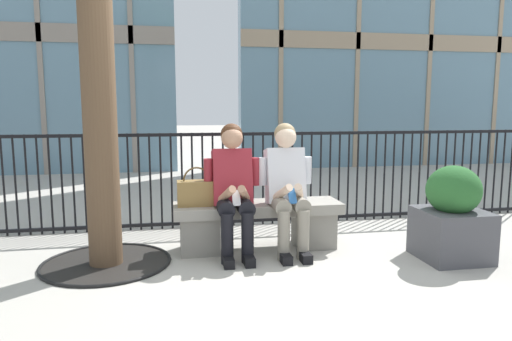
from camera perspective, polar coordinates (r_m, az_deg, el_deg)
The scene contains 7 objects.
ground_plane at distance 4.55m, azimuth 0.23°, elevation -9.56°, with size 60.00×60.00×0.00m, color #B2ADA3.
stone_bench at distance 4.48m, azimuth 0.23°, elevation -6.25°, with size 1.60×0.44×0.45m.
seated_person_with_phone at distance 4.24m, azimuth -2.81°, elevation -1.84°, with size 0.52×0.66×1.21m.
seated_person_companion at distance 4.33m, azimuth 3.84°, elevation -1.63°, with size 0.52×0.66×1.21m.
handbag_on_bench at distance 4.34m, azimuth -7.30°, elevation -2.68°, with size 0.36×0.17×0.36m.
plaza_railing at distance 5.31m, azimuth -1.58°, elevation -1.02°, with size 7.20×0.04×1.08m.
planter at distance 4.51m, azimuth 23.00°, elevation -5.21°, with size 0.56×0.56×0.85m.
Camera 1 is at (-0.80, -4.27, 1.37)m, focal length 32.48 mm.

